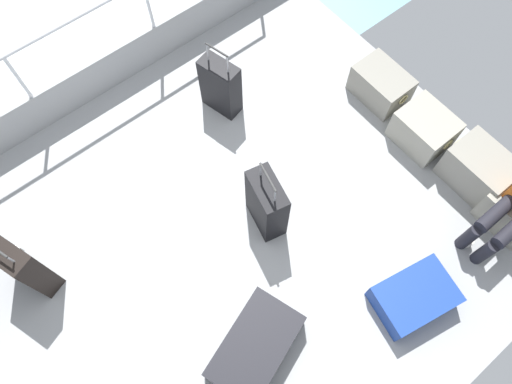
{
  "coord_description": "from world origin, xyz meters",
  "views": [
    {
      "loc": [
        1.25,
        -0.73,
        4.16
      ],
      "look_at": [
        -0.14,
        0.39,
        0.25
      ],
      "focal_mm": 33.45,
      "sensor_mm": 36.0,
      "label": 1
    }
  ],
  "objects_px": {
    "suitcase_1": "(221,86)",
    "cargo_crate_1": "(424,130)",
    "cargo_crate_2": "(478,169)",
    "paper_cup": "(468,242)",
    "suitcase_5": "(256,348)",
    "cargo_crate_0": "(381,85)",
    "suitcase_4": "(23,266)",
    "suitcase_3": "(414,297)",
    "suitcase_2": "(267,204)"
  },
  "relations": [
    {
      "from": "suitcase_1",
      "to": "paper_cup",
      "type": "relative_size",
      "value": 8.53
    },
    {
      "from": "suitcase_3",
      "to": "suitcase_5",
      "type": "xyz_separation_m",
      "value": [
        -0.52,
        -1.31,
        0.02
      ]
    },
    {
      "from": "suitcase_1",
      "to": "suitcase_2",
      "type": "height_order",
      "value": "suitcase_2"
    },
    {
      "from": "cargo_crate_1",
      "to": "suitcase_5",
      "type": "bearing_deg",
      "value": -77.86
    },
    {
      "from": "suitcase_3",
      "to": "suitcase_4",
      "type": "distance_m",
      "value": 3.27
    },
    {
      "from": "suitcase_4",
      "to": "suitcase_5",
      "type": "height_order",
      "value": "suitcase_4"
    },
    {
      "from": "suitcase_1",
      "to": "suitcase_2",
      "type": "distance_m",
      "value": 1.35
    },
    {
      "from": "suitcase_4",
      "to": "suitcase_1",
      "type": "bearing_deg",
      "value": 100.68
    },
    {
      "from": "suitcase_4",
      "to": "suitcase_2",
      "type": "bearing_deg",
      "value": 66.64
    },
    {
      "from": "cargo_crate_2",
      "to": "suitcase_3",
      "type": "distance_m",
      "value": 1.38
    },
    {
      "from": "suitcase_2",
      "to": "suitcase_4",
      "type": "distance_m",
      "value": 2.08
    },
    {
      "from": "suitcase_3",
      "to": "suitcase_5",
      "type": "bearing_deg",
      "value": -111.81
    },
    {
      "from": "cargo_crate_2",
      "to": "paper_cup",
      "type": "xyz_separation_m",
      "value": [
        0.42,
        -0.53,
        -0.16
      ]
    },
    {
      "from": "cargo_crate_2",
      "to": "paper_cup",
      "type": "height_order",
      "value": "cargo_crate_2"
    },
    {
      "from": "cargo_crate_1",
      "to": "suitcase_5",
      "type": "distance_m",
      "value": 2.61
    },
    {
      "from": "cargo_crate_2",
      "to": "suitcase_5",
      "type": "bearing_deg",
      "value": -91.57
    },
    {
      "from": "suitcase_4",
      "to": "suitcase_3",
      "type": "bearing_deg",
      "value": 47.56
    },
    {
      "from": "cargo_crate_2",
      "to": "suitcase_3",
      "type": "height_order",
      "value": "cargo_crate_2"
    },
    {
      "from": "suitcase_5",
      "to": "paper_cup",
      "type": "distance_m",
      "value": 2.14
    },
    {
      "from": "cargo_crate_0",
      "to": "suitcase_3",
      "type": "distance_m",
      "value": 2.16
    },
    {
      "from": "suitcase_2",
      "to": "suitcase_3",
      "type": "bearing_deg",
      "value": 19.87
    },
    {
      "from": "cargo_crate_2",
      "to": "paper_cup",
      "type": "distance_m",
      "value": 0.69
    },
    {
      "from": "suitcase_1",
      "to": "paper_cup",
      "type": "bearing_deg",
      "value": 17.28
    },
    {
      "from": "suitcase_2",
      "to": "suitcase_4",
      "type": "bearing_deg",
      "value": -113.36
    },
    {
      "from": "cargo_crate_0",
      "to": "suitcase_3",
      "type": "xyz_separation_m",
      "value": [
        1.72,
        -1.31,
        -0.05
      ]
    },
    {
      "from": "cargo_crate_0",
      "to": "cargo_crate_2",
      "type": "bearing_deg",
      "value": -0.45
    },
    {
      "from": "suitcase_1",
      "to": "cargo_crate_0",
      "type": "bearing_deg",
      "value": 55.66
    },
    {
      "from": "cargo_crate_1",
      "to": "suitcase_4",
      "type": "bearing_deg",
      "value": -107.13
    },
    {
      "from": "cargo_crate_0",
      "to": "suitcase_1",
      "type": "height_order",
      "value": "suitcase_1"
    },
    {
      "from": "cargo_crate_1",
      "to": "suitcase_3",
      "type": "relative_size",
      "value": 0.77
    },
    {
      "from": "cargo_crate_1",
      "to": "cargo_crate_2",
      "type": "bearing_deg",
      "value": 4.9
    },
    {
      "from": "cargo_crate_2",
      "to": "suitcase_3",
      "type": "bearing_deg",
      "value": -70.86
    },
    {
      "from": "suitcase_2",
      "to": "suitcase_5",
      "type": "xyz_separation_m",
      "value": [
        0.85,
        -0.81,
        -0.21
      ]
    },
    {
      "from": "suitcase_1",
      "to": "suitcase_2",
      "type": "bearing_deg",
      "value": -19.74
    },
    {
      "from": "cargo_crate_1",
      "to": "suitcase_2",
      "type": "relative_size",
      "value": 0.64
    },
    {
      "from": "cargo_crate_2",
      "to": "suitcase_4",
      "type": "relative_size",
      "value": 0.73
    },
    {
      "from": "cargo_crate_2",
      "to": "suitcase_3",
      "type": "xyz_separation_m",
      "value": [
        0.45,
        -1.3,
        -0.09
      ]
    },
    {
      "from": "cargo_crate_2",
      "to": "suitcase_1",
      "type": "relative_size",
      "value": 0.72
    },
    {
      "from": "cargo_crate_2",
      "to": "paper_cup",
      "type": "bearing_deg",
      "value": -51.77
    },
    {
      "from": "suitcase_2",
      "to": "paper_cup",
      "type": "relative_size",
      "value": 8.83
    },
    {
      "from": "suitcase_4",
      "to": "cargo_crate_0",
      "type": "bearing_deg",
      "value": 82.66
    },
    {
      "from": "cargo_crate_1",
      "to": "suitcase_3",
      "type": "distance_m",
      "value": 1.65
    },
    {
      "from": "suitcase_3",
      "to": "cargo_crate_0",
      "type": "bearing_deg",
      "value": 142.69
    },
    {
      "from": "suitcase_1",
      "to": "suitcase_4",
      "type": "relative_size",
      "value": 1.0
    },
    {
      "from": "cargo_crate_1",
      "to": "suitcase_2",
      "type": "height_order",
      "value": "suitcase_2"
    },
    {
      "from": "cargo_crate_0",
      "to": "paper_cup",
      "type": "bearing_deg",
      "value": -17.76
    },
    {
      "from": "cargo_crate_0",
      "to": "cargo_crate_1",
      "type": "relative_size",
      "value": 1.07
    },
    {
      "from": "suitcase_3",
      "to": "suitcase_5",
      "type": "distance_m",
      "value": 1.41
    },
    {
      "from": "suitcase_1",
      "to": "cargo_crate_1",
      "type": "bearing_deg",
      "value": 39.36
    },
    {
      "from": "cargo_crate_1",
      "to": "suitcase_2",
      "type": "xyz_separation_m",
      "value": [
        -0.3,
        -1.75,
        0.16
      ]
    }
  ]
}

